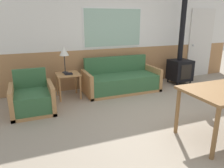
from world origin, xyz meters
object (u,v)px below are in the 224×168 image
object	(u,v)px
wood_stove	(180,63)
table_lamp	(64,52)
armchair	(32,100)
side_table	(68,78)
couch	(121,81)

from	to	relation	value
wood_stove	table_lamp	bearing A→B (deg)	178.07
wood_stove	armchair	bearing A→B (deg)	-172.41
side_table	wood_stove	bearing A→B (deg)	-0.29
table_lamp	side_table	bearing A→B (deg)	-68.89
table_lamp	wood_stove	bearing A→B (deg)	-1.93
couch	table_lamp	distance (m)	1.55
armchair	wood_stove	distance (m)	3.94
armchair	side_table	xyz separation A→B (m)	(0.80, 0.53, 0.22)
couch	table_lamp	size ratio (longest dim) A/B	3.11
wood_stove	couch	bearing A→B (deg)	-179.14
side_table	table_lamp	size ratio (longest dim) A/B	0.95
armchair	wood_stove	bearing A→B (deg)	3.54
side_table	wood_stove	distance (m)	3.09
couch	armchair	bearing A→B (deg)	-166.86
armchair	table_lamp	xyz separation A→B (m)	(0.77, 0.62, 0.79)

